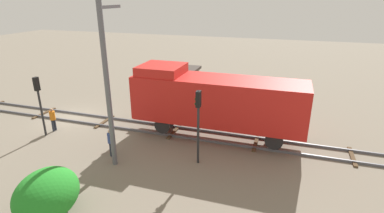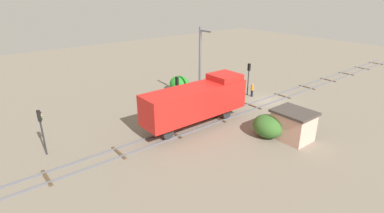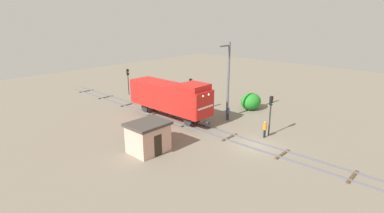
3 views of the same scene
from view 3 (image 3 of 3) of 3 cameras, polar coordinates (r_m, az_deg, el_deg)
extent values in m
plane|color=#756B5B|center=(28.96, 11.76, -7.31)|extent=(102.33, 102.33, 0.00)
cube|color=#595960|center=(28.36, 11.01, -7.62)|extent=(0.10, 68.22, 0.16)
cube|color=#595960|center=(29.50, 12.51, -6.72)|extent=(0.10, 68.22, 0.16)
cube|color=#4C3823|center=(26.18, 28.24, -11.71)|extent=(2.40, 0.24, 0.09)
cube|color=#4C3823|center=(27.76, 16.83, -8.70)|extent=(2.40, 0.24, 0.09)
cube|color=#4C3823|center=(30.35, 7.17, -5.83)|extent=(2.40, 0.24, 0.09)
cube|color=#4C3823|center=(33.70, -0.71, -3.34)|extent=(2.40, 0.24, 0.09)
cube|color=#4C3823|center=(37.62, -7.02, -1.29)|extent=(2.40, 0.24, 0.09)
cube|color=#4C3823|center=(41.94, -12.08, 0.37)|extent=(2.40, 0.24, 0.09)
cube|color=#4C3823|center=(46.56, -16.17, 1.71)|extent=(2.40, 0.24, 0.09)
cube|color=#4C3823|center=(51.39, -19.51, 2.79)|extent=(2.40, 0.24, 0.09)
cube|color=red|center=(35.01, -4.43, 1.96)|extent=(2.90, 11.00, 2.90)
cube|color=red|center=(31.92, 0.30, 3.78)|extent=(2.75, 2.80, 0.60)
cube|color=red|center=(31.32, 2.53, 0.20)|extent=(2.84, 0.10, 2.84)
cube|color=white|center=(31.35, 2.58, -0.17)|extent=(2.46, 0.06, 0.20)
sphere|color=white|center=(30.65, 2.08, 1.97)|extent=(0.28, 0.28, 0.28)
sphere|color=white|center=(31.32, 3.15, 2.28)|extent=(0.28, 0.28, 0.28)
cylinder|color=#262628|center=(31.71, 2.90, -3.11)|extent=(0.36, 0.50, 0.36)
cylinder|color=#262628|center=(32.60, -0.82, -2.81)|extent=(0.18, 1.10, 1.10)
cylinder|color=#262628|center=(33.60, 0.87, -2.20)|extent=(0.18, 1.10, 1.10)
cylinder|color=#262628|center=(37.82, -8.99, -0.22)|extent=(0.18, 1.10, 1.10)
cylinder|color=#262628|center=(38.69, -7.33, 0.24)|extent=(0.18, 1.10, 1.10)
cylinder|color=#262628|center=(30.98, 14.63, -1.80)|extent=(0.14, 0.14, 4.12)
cube|color=black|center=(30.52, 14.85, 1.07)|extent=(0.32, 0.24, 0.90)
sphere|color=#390606|center=(30.38, 15.12, 1.51)|extent=(0.16, 0.16, 0.16)
sphere|color=#3C3306|center=(30.46, 15.08, 1.00)|extent=(0.16, 0.16, 0.16)
sphere|color=green|center=(30.53, 15.04, 0.50)|extent=(0.16, 0.16, 0.16)
cylinder|color=#262628|center=(37.25, -0.24, 2.05)|extent=(0.14, 0.14, 4.32)
cube|color=black|center=(36.85, -0.24, 4.62)|extent=(0.32, 0.24, 0.90)
sphere|color=red|center=(36.70, -0.08, 5.00)|extent=(0.16, 0.16, 0.16)
sphere|color=#3C3306|center=(36.75, -0.08, 4.58)|extent=(0.16, 0.16, 0.16)
sphere|color=black|center=(36.82, -0.08, 4.15)|extent=(0.16, 0.16, 0.16)
cylinder|color=#262628|center=(47.26, -12.05, 4.62)|extent=(0.14, 0.14, 3.93)
cube|color=black|center=(46.97, -12.16, 6.43)|extent=(0.32, 0.24, 0.90)
sphere|color=#390606|center=(46.81, -12.08, 6.74)|extent=(0.16, 0.16, 0.16)
sphere|color=yellow|center=(46.86, -12.06, 6.40)|extent=(0.16, 0.16, 0.16)
sphere|color=black|center=(46.91, -12.04, 6.06)|extent=(0.16, 0.16, 0.16)
cylinder|color=#262B38|center=(30.80, 13.53, -5.07)|extent=(0.15, 0.15, 0.85)
cylinder|color=#262B38|center=(30.96, 13.71, -4.96)|extent=(0.15, 0.15, 0.85)
cylinder|color=orange|center=(30.62, 13.71, -3.74)|extent=(0.38, 0.38, 0.62)
sphere|color=tan|center=(30.48, 13.77, -2.99)|extent=(0.23, 0.23, 0.23)
cylinder|color=#262B38|center=(35.14, 6.72, -1.95)|extent=(0.15, 0.15, 0.85)
cylinder|color=#262B38|center=(35.29, 6.91, -1.87)|extent=(0.15, 0.15, 0.85)
cylinder|color=#33478C|center=(34.99, 6.86, -0.77)|extent=(0.38, 0.38, 0.62)
sphere|color=tan|center=(34.86, 6.88, -0.10)|extent=(0.23, 0.23, 0.23)
cylinder|color=#595960|center=(35.16, 6.91, 4.89)|extent=(0.28, 0.28, 8.92)
cube|color=#595960|center=(33.83, 6.25, 11.41)|extent=(1.80, 0.16, 0.16)
cube|color=#D19E8C|center=(27.03, -8.33, -6.03)|extent=(3.20, 2.60, 2.50)
cube|color=#3F3833|center=(26.53, -8.46, -3.30)|extent=(3.50, 2.90, 0.24)
cube|color=#2D2319|center=(26.21, -6.46, -7.42)|extent=(0.80, 0.06, 1.90)
ellipsoid|color=#346026|center=(29.11, -7.61, -4.68)|extent=(2.93, 2.40, 2.13)
ellipsoid|color=#238526|center=(39.49, 11.14, 0.96)|extent=(2.97, 2.43, 2.16)
camera|label=1|loc=(50.04, 7.62, 13.72)|focal=28.00mm
camera|label=2|loc=(42.06, -46.09, 13.54)|focal=28.00mm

